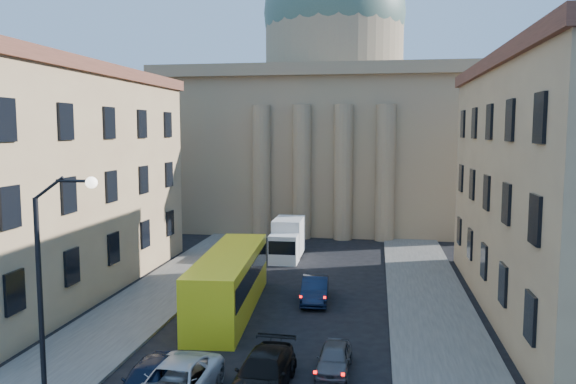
# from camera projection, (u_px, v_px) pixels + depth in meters

# --- Properties ---
(sidewalk_left) EXTENTS (5.00, 60.00, 0.15)m
(sidewalk_left) POSITION_uv_depth(u_px,v_px,m) (131.00, 315.00, 31.94)
(sidewalk_left) COLOR #4F4C48
(sidewalk_left) RESTS_ON ground
(sidewalk_right) EXTENTS (5.00, 60.00, 0.15)m
(sidewalk_right) POSITION_uv_depth(u_px,v_px,m) (438.00, 331.00, 29.29)
(sidewalk_right) COLOR #4F4C48
(sidewalk_right) RESTS_ON ground
(church) EXTENTS (68.02, 28.76, 36.60)m
(church) POSITION_uv_depth(u_px,v_px,m) (333.00, 119.00, 66.13)
(church) COLOR #8D7157
(church) RESTS_ON ground
(building_left) EXTENTS (11.60, 26.60, 14.70)m
(building_left) POSITION_uv_depth(u_px,v_px,m) (31.00, 179.00, 36.40)
(building_left) COLOR tan
(building_left) RESTS_ON ground
(street_lamp) EXTENTS (2.62, 0.44, 8.83)m
(street_lamp) POSITION_uv_depth(u_px,v_px,m) (51.00, 269.00, 21.32)
(street_lamp) COLOR black
(street_lamp) RESTS_ON ground
(car_left_near) EXTENTS (1.83, 4.48, 1.52)m
(car_left_near) POSITION_uv_depth(u_px,v_px,m) (149.00, 380.00, 22.01)
(car_left_near) COLOR black
(car_left_near) RESTS_ON ground
(car_right_mid) EXTENTS (2.32, 5.25, 1.50)m
(car_right_mid) POSITION_uv_depth(u_px,v_px,m) (263.00, 373.00, 22.70)
(car_right_mid) COLOR black
(car_right_mid) RESTS_ON ground
(car_right_far) EXTENTS (1.52, 3.61, 1.22)m
(car_right_far) POSITION_uv_depth(u_px,v_px,m) (334.00, 358.00, 24.50)
(car_right_far) COLOR #494A4E
(car_right_far) RESTS_ON ground
(car_right_distant) EXTENTS (1.85, 4.62, 1.49)m
(car_right_distant) POSITION_uv_depth(u_px,v_px,m) (315.00, 290.00, 34.63)
(car_right_distant) COLOR black
(car_right_distant) RESTS_ON ground
(city_bus) EXTENTS (3.65, 12.37, 3.44)m
(city_bus) POSITION_uv_depth(u_px,v_px,m) (230.00, 280.00, 32.75)
(city_bus) COLOR yellow
(city_bus) RESTS_ON ground
(box_truck) EXTENTS (2.38, 5.85, 3.19)m
(box_truck) POSITION_uv_depth(u_px,v_px,m) (287.00, 240.00, 46.43)
(box_truck) COLOR silver
(box_truck) RESTS_ON ground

